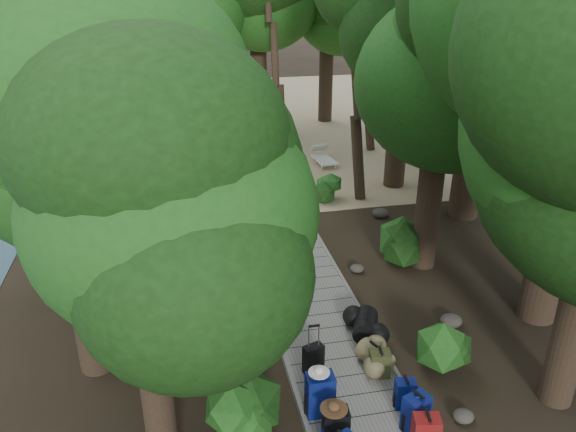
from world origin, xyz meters
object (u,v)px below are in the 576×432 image
object	(u,v)px
backpack_right_c	(405,392)
backpack_right_d	(380,362)
lone_suitcase_on_sand	(264,175)
kayak	(148,171)
backpack_right_a	(426,432)
backpack_left_b	(336,425)
sun_lounger	(325,156)
backpack_left_c	(320,392)
duffel_right_khaki	(375,356)
suitcase_on_boardwalk	(313,359)
backpack_right_b	(416,411)
duffel_right_black	(365,325)

from	to	relation	value
backpack_right_c	backpack_right_d	bearing A→B (deg)	106.56
lone_suitcase_on_sand	kayak	xyz separation A→B (m)	(-3.95, 1.64, -0.15)
backpack_right_a	backpack_left_b	bearing A→B (deg)	175.03
sun_lounger	kayak	bearing A→B (deg)	173.31
backpack_left_b	backpack_right_c	world-z (taller)	backpack_left_b
backpack_left_c	backpack_right_d	bearing A→B (deg)	28.50
backpack_right_d	duffel_right_khaki	bearing A→B (deg)	95.79
suitcase_on_boardwalk	sun_lounger	xyz separation A→B (m)	(3.31, 11.47, -0.06)
backpack_left_c	suitcase_on_boardwalk	bearing A→B (deg)	82.51
backpack_left_b	kayak	world-z (taller)	backpack_left_b
backpack_right_c	backpack_right_b	bearing A→B (deg)	-87.29
backpack_right_a	backpack_right_b	world-z (taller)	backpack_right_b
suitcase_on_boardwalk	backpack_left_c	bearing A→B (deg)	-116.86
backpack_right_b	duffel_right_khaki	distance (m)	1.63
backpack_right_a	duffel_right_black	distance (m)	3.00
backpack_right_b	lone_suitcase_on_sand	xyz separation A→B (m)	(-0.50, 11.66, -0.14)
backpack_left_b	backpack_right_d	distance (m)	1.85
backpack_left_b	duffel_right_black	bearing A→B (deg)	67.33
backpack_right_b	suitcase_on_boardwalk	xyz separation A→B (m)	(-1.26, 1.69, -0.08)
duffel_right_black	suitcase_on_boardwalk	world-z (taller)	suitcase_on_boardwalk
backpack_right_d	lone_suitcase_on_sand	size ratio (longest dim) A/B	0.86
duffel_right_khaki	suitcase_on_boardwalk	bearing A→B (deg)	154.47
backpack_left_b	duffel_right_khaki	world-z (taller)	backpack_left_b
backpack_left_b	suitcase_on_boardwalk	bearing A→B (deg)	92.73
backpack_right_c	duffel_right_black	bearing A→B (deg)	96.59
duffel_right_khaki	backpack_left_c	bearing A→B (deg)	-166.11
backpack_right_d	lone_suitcase_on_sand	distance (m)	10.32
duffel_right_khaki	backpack_left_b	bearing A→B (deg)	-149.22
sun_lounger	duffel_right_black	bearing A→B (deg)	-106.13
duffel_right_black	backpack_left_c	bearing A→B (deg)	-104.82
backpack_right_d	lone_suitcase_on_sand	bearing A→B (deg)	100.69
backpack_right_c	sun_lounger	world-z (taller)	backpack_right_c
lone_suitcase_on_sand	sun_lounger	distance (m)	2.96
kayak	sun_lounger	distance (m)	6.51
backpack_right_c	duffel_right_black	world-z (taller)	backpack_right_c
backpack_right_b	lone_suitcase_on_sand	size ratio (longest dim) A/B	1.12
suitcase_on_boardwalk	backpack_right_c	bearing A→B (deg)	-60.69
duffel_right_khaki	duffel_right_black	world-z (taller)	duffel_right_black
backpack_right_a	duffel_right_khaki	distance (m)	2.06
backpack_right_a	suitcase_on_boardwalk	xyz separation A→B (m)	(-1.23, 2.12, -0.08)
backpack_left_b	lone_suitcase_on_sand	distance (m)	11.72
backpack_right_a	backpack_right_b	xyz separation A→B (m)	(0.03, 0.44, 0.00)
backpack_right_a	sun_lounger	xyz separation A→B (m)	(2.09, 13.59, -0.14)
backpack_right_a	suitcase_on_boardwalk	distance (m)	2.45
backpack_left_b	duffel_right_black	xyz separation A→B (m)	(1.38, 2.59, -0.13)
duffel_right_khaki	suitcase_on_boardwalk	distance (m)	1.17
suitcase_on_boardwalk	kayak	bearing A→B (deg)	86.63
backpack_left_c	kayak	xyz separation A→B (m)	(-3.05, 12.65, -0.34)
backpack_left_b	suitcase_on_boardwalk	xyz separation A→B (m)	(0.08, 1.72, -0.08)
backpack_right_d	lone_suitcase_on_sand	world-z (taller)	backpack_right_d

